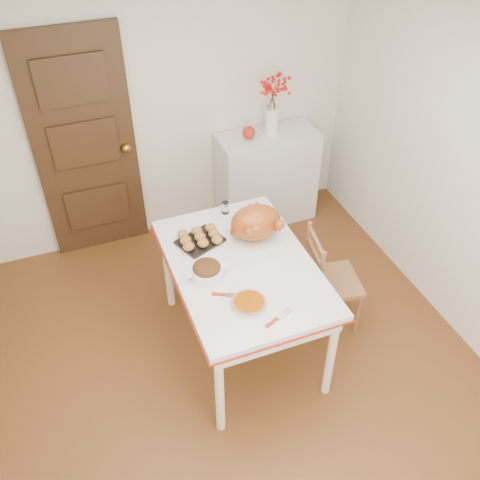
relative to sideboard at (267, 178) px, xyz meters
name	(u,v)px	position (x,y,z in m)	size (l,w,h in m)	color
floor	(247,377)	(-0.92, -1.78, -0.47)	(3.50, 4.00, 0.00)	brown
ceiling	(251,40)	(-0.92, -1.78, 2.03)	(3.50, 4.00, 0.00)	white
wall_back	(162,110)	(-0.92, 0.22, 0.78)	(3.50, 0.00, 2.50)	beige
door_back	(86,149)	(-1.62, 0.19, 0.56)	(0.85, 0.06, 2.06)	#352014
sideboard	(267,178)	(0.00, 0.00, 0.00)	(0.94, 0.42, 0.94)	silver
kitchen_table	(242,306)	(-0.83, -1.47, -0.05)	(0.97, 1.41, 0.85)	silver
chair_oak	(333,280)	(-0.08, -1.49, -0.01)	(0.40, 0.40, 0.91)	brown
berry_vase	(272,107)	(0.03, 0.00, 0.74)	(0.28, 0.28, 0.54)	white
apple	(249,133)	(-0.19, 0.00, 0.53)	(0.12, 0.12, 0.12)	#A52310
turkey_platter	(256,224)	(-0.64, -1.25, 0.51)	(0.43, 0.35, 0.27)	#A04214
pumpkin_pie	(249,303)	(-0.93, -1.84, 0.40)	(0.23, 0.23, 0.05)	#933C00
stuffing_dish	(207,270)	(-1.10, -1.50, 0.43)	(0.28, 0.22, 0.11)	#482C14
rolls_tray	(200,238)	(-1.03, -1.14, 0.42)	(0.30, 0.24, 0.08)	#A46534
pie_server	(278,318)	(-0.81, -2.01, 0.38)	(0.22, 0.06, 0.01)	silver
carving_knife	(232,295)	(-1.01, -1.73, 0.38)	(0.26, 0.06, 0.01)	silver
drinking_glass	(225,208)	(-0.74, -0.87, 0.43)	(0.06, 0.06, 0.10)	white
shaker_pair	(254,208)	(-0.53, -0.94, 0.42)	(0.08, 0.03, 0.08)	white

